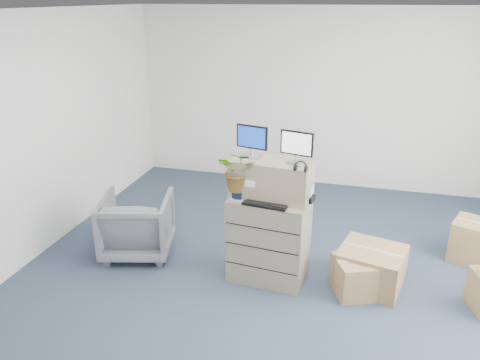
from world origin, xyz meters
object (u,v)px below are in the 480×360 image
(filing_cabinet_lower, at_px, (269,239))
(monitor_left, at_px, (252,139))
(potted_plant, at_px, (239,176))
(monitor_right, at_px, (297,146))
(keyboard, at_px, (266,204))
(office_chair, at_px, (137,222))
(water_bottle, at_px, (279,188))

(filing_cabinet_lower, relative_size, monitor_left, 2.83)
(potted_plant, bearing_deg, monitor_right, 6.13)
(filing_cabinet_lower, bearing_deg, potted_plant, -162.69)
(potted_plant, bearing_deg, monitor_left, 57.32)
(monitor_left, distance_m, keyboard, 0.67)
(keyboard, height_order, office_chair, keyboard)
(monitor_right, distance_m, water_bottle, 0.50)
(monitor_left, relative_size, potted_plant, 0.68)
(potted_plant, relative_size, office_chair, 0.61)
(water_bottle, relative_size, potted_plant, 0.49)
(filing_cabinet_lower, xyz_separation_m, potted_plant, (-0.31, -0.06, 0.72))
(filing_cabinet_lower, relative_size, water_bottle, 3.90)
(keyboard, bearing_deg, office_chair, 176.44)
(office_chair, bearing_deg, water_bottle, 162.23)
(potted_plant, distance_m, office_chair, 1.55)
(water_bottle, xyz_separation_m, office_chair, (-1.72, 0.10, -0.67))
(monitor_left, relative_size, water_bottle, 1.38)
(keyboard, height_order, water_bottle, water_bottle)
(filing_cabinet_lower, relative_size, potted_plant, 1.92)
(monitor_right, relative_size, potted_plant, 0.67)
(monitor_left, bearing_deg, water_bottle, 1.84)
(water_bottle, bearing_deg, keyboard, -117.92)
(water_bottle, distance_m, potted_plant, 0.43)
(potted_plant, bearing_deg, keyboard, -17.71)
(water_bottle, bearing_deg, monitor_right, -9.31)
(monitor_right, height_order, keyboard, monitor_right)
(water_bottle, bearing_deg, potted_plant, -167.76)
(monitor_left, xyz_separation_m, water_bottle, (0.31, -0.06, -0.48))
(keyboard, distance_m, potted_plant, 0.40)
(filing_cabinet_lower, distance_m, monitor_left, 1.10)
(monitor_left, height_order, water_bottle, monitor_left)
(keyboard, bearing_deg, filing_cabinet_lower, 94.21)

